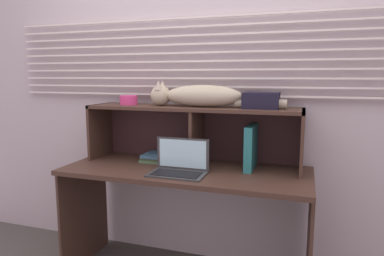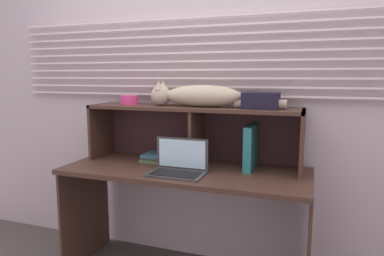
{
  "view_description": "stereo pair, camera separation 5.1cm",
  "coord_description": "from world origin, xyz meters",
  "px_view_note": "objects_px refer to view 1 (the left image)",
  "views": [
    {
      "loc": [
        0.71,
        -1.83,
        1.35
      ],
      "look_at": [
        0.0,
        0.34,
        1.01
      ],
      "focal_mm": 32.33,
      "sensor_mm": 36.0,
      "label": 1
    },
    {
      "loc": [
        0.76,
        -1.81,
        1.35
      ],
      "look_at": [
        0.0,
        0.34,
        1.01
      ],
      "focal_mm": 32.33,
      "sensor_mm": 36.0,
      "label": 2
    }
  ],
  "objects_px": {
    "cat": "(199,96)",
    "laptop": "(179,166)",
    "binder_upright": "(251,147)",
    "small_basket": "(129,100)",
    "book_stack": "(158,157)",
    "storage_box": "(261,100)"
  },
  "relations": [
    {
      "from": "cat",
      "to": "book_stack",
      "type": "height_order",
      "value": "cat"
    },
    {
      "from": "binder_upright",
      "to": "storage_box",
      "type": "relative_size",
      "value": 1.29
    },
    {
      "from": "cat",
      "to": "storage_box",
      "type": "distance_m",
      "value": 0.41
    },
    {
      "from": "binder_upright",
      "to": "storage_box",
      "type": "distance_m",
      "value": 0.3
    },
    {
      "from": "laptop",
      "to": "book_stack",
      "type": "height_order",
      "value": "laptop"
    },
    {
      "from": "small_basket",
      "to": "storage_box",
      "type": "height_order",
      "value": "storage_box"
    },
    {
      "from": "book_stack",
      "to": "small_basket",
      "type": "distance_m",
      "value": 0.45
    },
    {
      "from": "laptop",
      "to": "small_basket",
      "type": "bearing_deg",
      "value": 151.71
    },
    {
      "from": "laptop",
      "to": "small_basket",
      "type": "relative_size",
      "value": 2.76
    },
    {
      "from": "book_stack",
      "to": "cat",
      "type": "bearing_deg",
      "value": -0.08
    },
    {
      "from": "laptop",
      "to": "cat",
      "type": "bearing_deg",
      "value": 79.54
    },
    {
      "from": "cat",
      "to": "book_stack",
      "type": "xyz_separation_m",
      "value": [
        -0.3,
        0.0,
        -0.43
      ]
    },
    {
      "from": "binder_upright",
      "to": "book_stack",
      "type": "xyz_separation_m",
      "value": [
        -0.65,
        0.0,
        -0.11
      ]
    },
    {
      "from": "laptop",
      "to": "storage_box",
      "type": "height_order",
      "value": "storage_box"
    },
    {
      "from": "book_stack",
      "to": "small_basket",
      "type": "relative_size",
      "value": 1.72
    },
    {
      "from": "storage_box",
      "to": "book_stack",
      "type": "bearing_deg",
      "value": 179.96
    },
    {
      "from": "book_stack",
      "to": "small_basket",
      "type": "bearing_deg",
      "value": -179.88
    },
    {
      "from": "binder_upright",
      "to": "small_basket",
      "type": "relative_size",
      "value": 2.29
    },
    {
      "from": "binder_upright",
      "to": "book_stack",
      "type": "distance_m",
      "value": 0.66
    },
    {
      "from": "cat",
      "to": "laptop",
      "type": "relative_size",
      "value": 2.65
    },
    {
      "from": "small_basket",
      "to": "binder_upright",
      "type": "bearing_deg",
      "value": 0.0
    },
    {
      "from": "binder_upright",
      "to": "small_basket",
      "type": "height_order",
      "value": "small_basket"
    }
  ]
}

